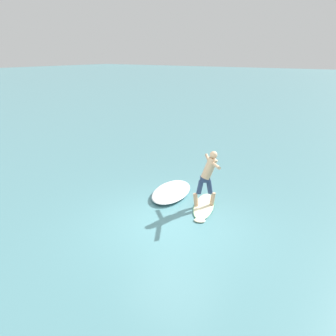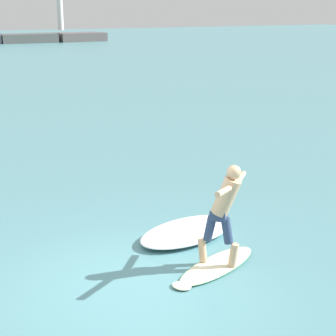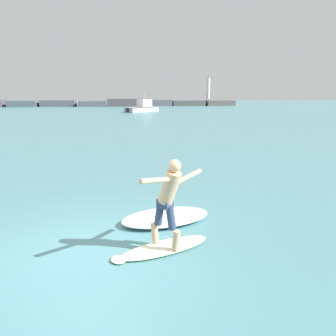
{
  "view_description": "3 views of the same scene",
  "coord_description": "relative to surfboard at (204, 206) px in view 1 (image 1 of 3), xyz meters",
  "views": [
    {
      "loc": [
        -6.79,
        -4.41,
        4.51
      ],
      "look_at": [
        1.85,
        1.45,
        0.83
      ],
      "focal_mm": 35.0,
      "sensor_mm": 36.0,
      "label": 1
    },
    {
      "loc": [
        -3.41,
        -7.28,
        4.18
      ],
      "look_at": [
        1.46,
        1.6,
        1.27
      ],
      "focal_mm": 60.0,
      "sensor_mm": 36.0,
      "label": 2
    },
    {
      "loc": [
        0.61,
        -5.9,
        2.96
      ],
      "look_at": [
        1.68,
        1.09,
        1.29
      ],
      "focal_mm": 35.0,
      "sensor_mm": 36.0,
      "label": 3
    }
  ],
  "objects": [
    {
      "name": "ground_plane",
      "position": [
        -1.39,
        0.2,
        -0.03
      ],
      "size": [
        200.0,
        200.0,
        0.0
      ],
      "primitive_type": "plane",
      "color": "teal"
    },
    {
      "name": "surfboard",
      "position": [
        0.0,
        0.0,
        0.0
      ],
      "size": [
        2.06,
        1.25,
        0.2
      ],
      "color": "beige",
      "rests_on": "ground"
    },
    {
      "name": "surfer",
      "position": [
        0.09,
        -0.06,
        1.05
      ],
      "size": [
        1.3,
        1.13,
        1.73
      ],
      "color": "tan",
      "rests_on": "surfboard"
    },
    {
      "name": "wave_foam_at_tail",
      "position": [
        0.24,
        1.36,
        0.07
      ],
      "size": [
        2.3,
        1.58,
        0.21
      ],
      "color": "white",
      "rests_on": "ground"
    }
  ]
}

